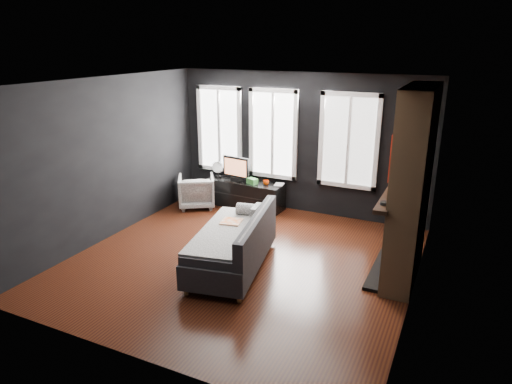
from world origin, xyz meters
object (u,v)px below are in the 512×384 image
at_px(sofa, 232,241).
at_px(mug, 266,182).
at_px(monitor, 236,167).
at_px(mantel_vase, 398,178).
at_px(media_console, 246,194).
at_px(armchair, 196,190).
at_px(book, 275,179).

height_order(sofa, mug, sofa).
relative_size(monitor, mantel_vase, 3.50).
bearing_deg(mantel_vase, media_console, 159.31).
bearing_deg(armchair, book, 163.81).
relative_size(monitor, mug, 5.29).
height_order(armchair, mug, armchair).
bearing_deg(media_console, mug, -1.83).
bearing_deg(mug, mantel_vase, -23.21).
distance_m(sofa, armchair, 2.79).
height_order(media_console, mug, mug).
relative_size(armchair, book, 3.07).
bearing_deg(sofa, media_console, 101.13).
height_order(armchair, book, book).
bearing_deg(book, monitor, -175.88).
bearing_deg(sofa, armchair, 122.28).
xyz_separation_m(armchair, monitor, (0.72, 0.39, 0.46)).
xyz_separation_m(monitor, mantel_vase, (3.28, -1.14, 0.49)).
bearing_deg(book, mug, -152.98).
bearing_deg(mug, armchair, -165.07).
xyz_separation_m(monitor, mug, (0.67, -0.02, -0.22)).
xyz_separation_m(armchair, mug, (1.39, 0.37, 0.24)).
height_order(sofa, book, sofa).
xyz_separation_m(sofa, book, (-0.37, 2.48, 0.23)).
distance_m(monitor, mug, 0.70).
bearing_deg(monitor, media_console, 15.23).
bearing_deg(sofa, mug, 91.39).
distance_m(mug, mantel_vase, 2.93).
relative_size(sofa, media_console, 1.27).
distance_m(media_console, book, 0.73).
bearing_deg(monitor, armchair, -142.67).
bearing_deg(armchair, mug, 162.51).
bearing_deg(armchair, mantel_vase, 136.94).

